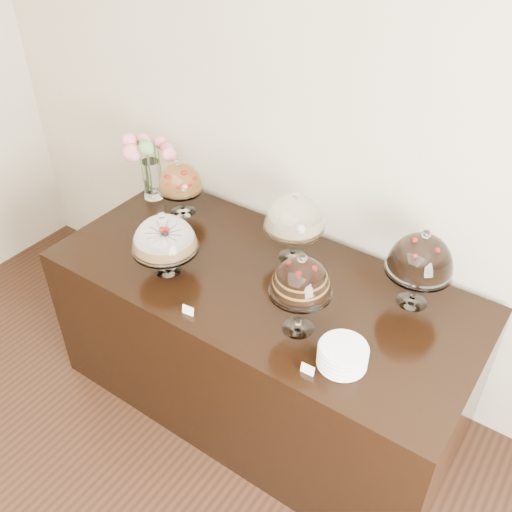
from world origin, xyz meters
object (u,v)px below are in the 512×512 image
Objects in this scene: flower_vase at (149,159)px; cake_stand_choco_layer at (301,280)px; cake_stand_cheesecake at (295,216)px; cake_stand_sugar_sponge at (164,237)px; plate_stack at (343,355)px; cake_stand_fruit_tart at (180,180)px; display_counter at (261,342)px; cake_stand_dark_choco at (421,257)px.

cake_stand_choco_layer is at bearing -19.45° from flower_vase.
cake_stand_cheesecake is 0.95× the size of flower_vase.
plate_stack is (1.04, -0.06, -0.15)m from cake_stand_sugar_sponge.
flower_vase is at bearing 160.98° from plate_stack.
cake_stand_sugar_sponge is 0.82× the size of cake_stand_choco_layer.
plate_stack is (1.33, -0.53, -0.16)m from cake_stand_fruit_tart.
cake_stand_cheesecake is 1.92× the size of plate_stack.
cake_stand_cheesecake is at bearing 137.42° from plate_stack.
display_counter is at bearing 150.00° from cake_stand_choco_layer.
display_counter is 5.23× the size of flower_vase.
cake_stand_fruit_tart is at bearing 179.74° from cake_stand_cheesecake.
cake_stand_sugar_sponge is 0.78m from cake_stand_choco_layer.
cake_stand_dark_choco reaches higher than cake_stand_cheesecake.
cake_stand_cheesecake reaches higher than cake_stand_sugar_sponge.
display_counter is 0.83m from cake_stand_choco_layer.
cake_stand_dark_choco is 1.19× the size of cake_stand_fruit_tart.
cake_stand_sugar_sponge is at bearing 176.45° from plate_stack.
cake_stand_sugar_sponge is 0.87× the size of cake_stand_cheesecake.
cake_stand_cheesecake is 0.77m from cake_stand_fruit_tart.
plate_stack is (0.27, -0.08, -0.23)m from cake_stand_choco_layer.
cake_stand_dark_choco reaches higher than cake_stand_sugar_sponge.
cake_stand_dark_choco is (0.66, 0.02, 0.01)m from cake_stand_cheesecake.
cake_stand_fruit_tart is (-0.74, 0.26, 0.66)m from display_counter.
display_counter is 5.30× the size of cake_stand_dark_choco.
cake_stand_fruit_tart is 0.83× the size of flower_vase.
cake_stand_sugar_sponge is 0.74m from flower_vase.
cake_stand_cheesecake reaches higher than cake_stand_fruit_tart.
cake_stand_choco_layer is 1.41m from flower_vase.
plate_stack is at bearing -99.25° from cake_stand_dark_choco.
cake_stand_cheesecake reaches higher than plate_stack.
plate_stack is at bearing -24.46° from display_counter.
cake_stand_sugar_sponge reaches higher than plate_stack.
cake_stand_choco_layer is at bearing -55.52° from cake_stand_cheesecake.
cake_stand_dark_choco is at bearing 21.79° from display_counter.
display_counter is at bearing -158.21° from cake_stand_dark_choco.
flower_vase is at bearing 179.85° from cake_stand_dark_choco.
flower_vase reaches higher than display_counter.
cake_stand_choco_layer reaches higher than cake_stand_sugar_sponge.
cake_stand_fruit_tart is at bearing 158.45° from plate_stack.
display_counter is 1.25m from flower_vase.
cake_stand_sugar_sponge reaches higher than display_counter.
cake_stand_cheesecake is at bearing 124.48° from cake_stand_choco_layer.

